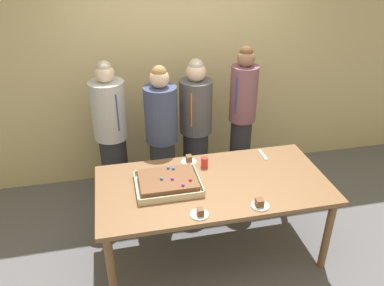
# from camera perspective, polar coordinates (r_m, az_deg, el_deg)

# --- Properties ---
(ground_plane) EXTENTS (12.00, 12.00, 0.00)m
(ground_plane) POSITION_cam_1_polar(r_m,az_deg,el_deg) (3.99, 2.85, -15.38)
(ground_plane) COLOR #5B5B60
(interior_back_panel) EXTENTS (8.00, 0.12, 3.00)m
(interior_back_panel) POSITION_cam_1_polar(r_m,az_deg,el_deg) (4.60, -1.94, 12.69)
(interior_back_panel) COLOR #CCB784
(interior_back_panel) RESTS_ON ground_plane
(party_table) EXTENTS (2.08, 1.03, 0.79)m
(party_table) POSITION_cam_1_polar(r_m,az_deg,el_deg) (3.53, 3.13, -7.00)
(party_table) COLOR brown
(party_table) RESTS_ON ground_plane
(sheet_cake) EXTENTS (0.57, 0.46, 0.12)m
(sheet_cake) POSITION_cam_1_polar(r_m,az_deg,el_deg) (3.41, -3.60, -5.84)
(sheet_cake) COLOR beige
(sheet_cake) RESTS_ON party_table
(plated_slice_near_left) EXTENTS (0.15, 0.15, 0.07)m
(plated_slice_near_left) POSITION_cam_1_polar(r_m,az_deg,el_deg) (3.10, 1.16, -10.37)
(plated_slice_near_left) COLOR white
(plated_slice_near_left) RESTS_ON party_table
(plated_slice_near_right) EXTENTS (0.15, 0.15, 0.07)m
(plated_slice_near_right) POSITION_cam_1_polar(r_m,az_deg,el_deg) (3.77, -0.46, -2.54)
(plated_slice_near_right) COLOR white
(plated_slice_near_right) RESTS_ON party_table
(plated_slice_far_left) EXTENTS (0.15, 0.15, 0.07)m
(plated_slice_far_left) POSITION_cam_1_polar(r_m,az_deg,el_deg) (3.24, 10.00, -8.89)
(plated_slice_far_left) COLOR white
(plated_slice_far_left) RESTS_ON party_table
(drink_cup_nearest) EXTENTS (0.07, 0.07, 0.10)m
(drink_cup_nearest) POSITION_cam_1_polar(r_m,az_deg,el_deg) (3.68, 1.86, -2.84)
(drink_cup_nearest) COLOR red
(drink_cup_nearest) RESTS_ON party_table
(cake_server_utensil) EXTENTS (0.03, 0.20, 0.01)m
(cake_server_utensil) POSITION_cam_1_polar(r_m,az_deg,el_deg) (3.96, 10.45, -1.71)
(cake_server_utensil) COLOR silver
(cake_server_utensil) RESTS_ON party_table
(person_serving_front) EXTENTS (0.30, 0.30, 1.75)m
(person_serving_front) POSITION_cam_1_polar(r_m,az_deg,el_deg) (4.39, 7.39, 3.55)
(person_serving_front) COLOR #28282D
(person_serving_front) RESTS_ON ground_plane
(person_green_shirt_behind) EXTENTS (0.34, 0.34, 1.65)m
(person_green_shirt_behind) POSITION_cam_1_polar(r_m,az_deg,el_deg) (4.10, -4.49, 0.73)
(person_green_shirt_behind) COLOR #28282D
(person_green_shirt_behind) RESTS_ON ground_plane
(person_striped_tie_right) EXTENTS (0.37, 0.37, 1.67)m
(person_striped_tie_right) POSITION_cam_1_polar(r_m,az_deg,el_deg) (4.24, -11.82, 1.23)
(person_striped_tie_right) COLOR #28282D
(person_striped_tie_right) RESTS_ON ground_plane
(person_far_right_suit) EXTENTS (0.36, 0.36, 1.64)m
(person_far_right_suit) POSITION_cam_1_polar(r_m,az_deg,el_deg) (4.32, 0.55, 2.27)
(person_far_right_suit) COLOR #28282D
(person_far_right_suit) RESTS_ON ground_plane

